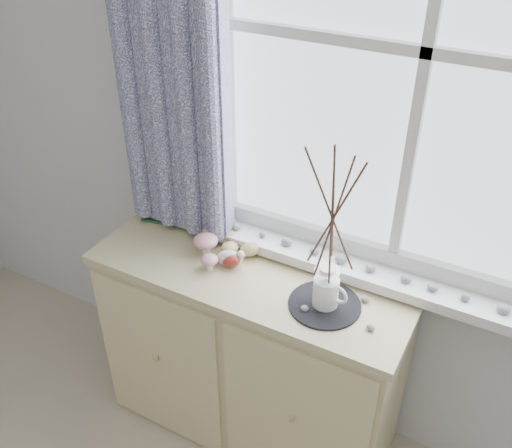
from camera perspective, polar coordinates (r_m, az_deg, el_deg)
name	(u,v)px	position (r m, az deg, el deg)	size (l,w,h in m)	color
sideboard	(250,354)	(2.35, -0.56, -12.87)	(1.20, 0.45, 0.85)	tan
botanical_book	(172,200)	(2.27, -8.42, 2.41)	(0.33, 0.13, 0.23)	#214527
toadstool_cluster	(207,246)	(2.10, -4.97, -2.24)	(0.14, 0.15, 0.09)	white
wooden_eggs	(235,248)	(2.13, -2.09, -2.42)	(0.17, 0.18, 0.08)	tan
songbird_figurine	(230,258)	(2.07, -2.65, -3.38)	(0.13, 0.06, 0.07)	silver
crocheted_doily	(325,305)	(1.94, 6.87, -8.00)	(0.24, 0.24, 0.01)	black
twig_pitcher	(333,212)	(1.71, 7.70, 1.21)	(0.29, 0.29, 0.65)	white
sideboard_pebbles	(336,297)	(1.96, 7.98, -7.23)	(0.33, 0.23, 0.02)	#949497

